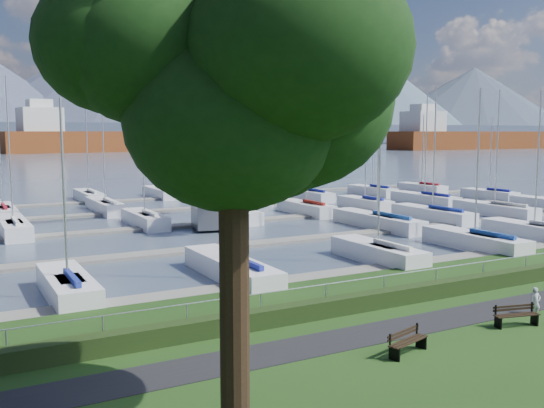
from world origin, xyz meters
TOP-DOWN VIEW (x-y plane):
  - path at (0.00, -3.00)m, footprint 160.00×2.00m
  - hedge at (0.00, -0.40)m, footprint 80.00×0.70m
  - fence at (0.00, 0.00)m, footprint 80.00×0.04m
  - docks at (0.00, 26.00)m, footprint 90.00×41.60m
  - bench_left at (-4.16, -5.15)m, footprint 1.85×0.90m
  - bench_right at (1.43, -4.88)m, footprint 1.85×0.84m
  - person at (3.42, -4.18)m, footprint 0.52×0.42m
  - tree at (-11.30, -6.96)m, footprint 8.60×7.37m
  - crane at (1.49, 24.64)m, footprint 4.85×13.40m
  - cargo_ship_mid at (40.90, 216.96)m, footprint 91.05×25.63m
  - cargo_ship_east at (186.41, 176.71)m, footprint 80.67×21.40m
  - sailboat_fleet at (-0.40, 28.65)m, footprint 74.49×49.86m

SIDE VIEW (x-z plane):
  - docks at x=0.00m, z-range -0.34..-0.09m
  - path at x=0.00m, z-range -0.01..0.03m
  - hedge at x=0.00m, z-range 0.00..0.70m
  - bench_left at x=-4.16m, z-range -0.01..0.84m
  - bench_right at x=1.43m, z-range -0.01..0.84m
  - person at x=3.42m, z-range 0.00..1.25m
  - fence at x=0.00m, z-range 1.18..1.22m
  - cargo_ship_mid at x=40.90m, z-range -7.11..14.39m
  - cargo_ship_east at x=186.41m, z-range -6.99..14.51m
  - sailboat_fleet at x=-0.40m, z-range -1.21..11.85m
  - crane at x=1.49m, z-range -5.85..16.50m
  - tree at x=-11.30m, z-range 1.78..15.73m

